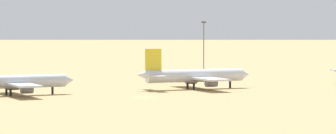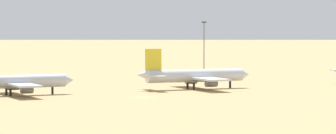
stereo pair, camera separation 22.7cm
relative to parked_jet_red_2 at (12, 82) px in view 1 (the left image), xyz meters
name	(u,v)px [view 1 (the left image)]	position (x,y,z in m)	size (l,w,h in m)	color
ground	(142,97)	(25.34, -19.66, -3.39)	(4000.00, 4000.00, 0.00)	tan
ridge_far_east	(135,4)	(580.94, 1062.29, 44.99)	(261.41, 193.01, 96.75)	gray
parked_jet_red_2	(12,82)	(0.00, 0.00, 0.00)	(31.29, 26.38, 10.33)	silver
parked_jet_yellow_3	(194,76)	(49.96, -2.50, 0.19)	(33.04, 27.98, 10.91)	silver
light_pole_mid	(204,43)	(103.25, 79.17, 7.03)	(1.80, 0.50, 18.35)	#59595E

